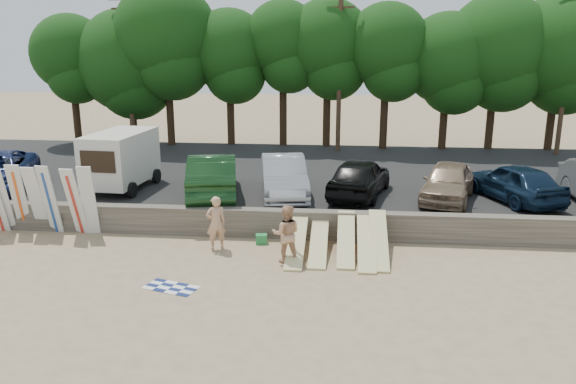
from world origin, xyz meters
name	(u,v)px	position (x,y,z in m)	size (l,w,h in m)	color
ground	(264,269)	(0.00, 0.00, 0.00)	(120.00, 120.00, 0.00)	tan
seawall	(275,223)	(0.00, 3.00, 0.50)	(44.00, 0.50, 1.00)	#6B6356
parking_lot	(294,178)	(0.00, 10.50, 0.35)	(44.00, 14.50, 0.70)	#282828
treeline	(315,49)	(0.59, 17.43, 6.32)	(33.36, 6.69, 9.41)	#382616
utility_poles	(340,66)	(2.00, 16.00, 5.43)	(25.80, 0.26, 9.00)	#473321
box_trailer	(121,158)	(-6.88, 6.38, 2.04)	(2.39, 3.91, 2.40)	beige
car_1	(213,175)	(-2.82, 5.59, 1.56)	(1.83, 5.24, 1.73)	#143817
car_2	(284,176)	(-0.02, 5.96, 1.50)	(1.69, 4.84, 1.60)	#96979A
car_3	(360,177)	(2.99, 6.23, 1.49)	(1.86, 4.63, 1.58)	black
car_4	(448,182)	(6.39, 5.94, 1.44)	(1.74, 4.33, 1.48)	#8C7359
car_5	(515,182)	(8.95, 6.07, 1.46)	(1.78, 4.43, 1.51)	#0E1E33
surfboard_upright_3	(2,199)	(-9.77, 2.46, 1.26)	(0.50, 0.06, 2.60)	silver
surfboard_upright_4	(19,198)	(-9.21, 2.62, 1.28)	(0.50, 0.06, 2.60)	silver
surfboard_upright_5	(36,200)	(-8.53, 2.55, 1.26)	(0.50, 0.06, 2.60)	silver
surfboard_upright_6	(50,200)	(-8.01, 2.52, 1.28)	(0.50, 0.06, 2.60)	silver
surfboard_upright_7	(75,202)	(-7.03, 2.42, 1.26)	(0.50, 0.06, 2.60)	silver
surfboard_upright_8	(89,201)	(-6.56, 2.51, 1.28)	(0.50, 0.06, 2.60)	silver
surfboard_low_0	(297,242)	(0.89, 1.35, 0.44)	(0.56, 3.00, 0.07)	#D8CD88
surfboard_low_1	(319,241)	(1.60, 1.54, 0.40)	(0.56, 3.00, 0.07)	#D8CD88
surfboard_low_2	(346,238)	(2.48, 1.59, 0.52)	(0.56, 3.00, 0.07)	#D8CD88
surfboard_low_3	(366,243)	(3.12, 1.34, 0.49)	(0.56, 3.00, 0.07)	#D8CD88
surfboard_low_4	(379,239)	(3.52, 1.46, 0.57)	(0.56, 3.00, 0.07)	#D8CD88
beachgoer_a	(216,223)	(-1.80, 1.58, 0.91)	(0.66, 0.44, 1.82)	tan
beachgoer_b	(286,234)	(0.63, 0.69, 0.92)	(0.90, 0.70, 1.85)	tan
cooler	(261,239)	(-0.40, 2.27, 0.16)	(0.38, 0.30, 0.32)	#24873F
gear_bag	(351,246)	(2.64, 1.97, 0.11)	(0.30, 0.25, 0.22)	#DD491A
beach_towel	(171,287)	(-2.40, -1.55, 0.01)	(1.50, 1.50, 0.00)	white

